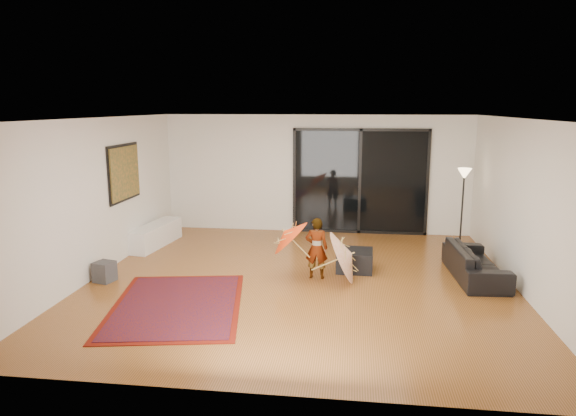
% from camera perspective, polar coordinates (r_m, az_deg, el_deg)
% --- Properties ---
extents(floor, '(7.00, 7.00, 0.00)m').
position_cam_1_polar(floor, '(8.74, 1.36, -8.07)').
color(floor, '#985729').
rests_on(floor, ground).
extents(ceiling, '(7.00, 7.00, 0.00)m').
position_cam_1_polar(ceiling, '(8.24, 1.45, 9.93)').
color(ceiling, white).
rests_on(ceiling, wall_back).
extents(wall_back, '(7.00, 0.00, 7.00)m').
position_cam_1_polar(wall_back, '(11.83, 3.14, 3.78)').
color(wall_back, silver).
rests_on(wall_back, floor).
extents(wall_front, '(7.00, 0.00, 7.00)m').
position_cam_1_polar(wall_front, '(5.02, -2.71, -6.69)').
color(wall_front, silver).
rests_on(wall_front, floor).
extents(wall_left, '(0.00, 7.00, 7.00)m').
position_cam_1_polar(wall_left, '(9.40, -20.33, 1.12)').
color(wall_left, silver).
rests_on(wall_left, floor).
extents(wall_right, '(0.00, 7.00, 7.00)m').
position_cam_1_polar(wall_right, '(8.76, 24.83, 0.07)').
color(wall_right, silver).
rests_on(wall_right, floor).
extents(sliding_door, '(3.06, 0.07, 2.40)m').
position_cam_1_polar(sliding_door, '(11.79, 7.98, 2.92)').
color(sliding_door, black).
rests_on(sliding_door, wall_back).
extents(painting, '(0.04, 1.28, 1.08)m').
position_cam_1_polar(painting, '(10.23, -17.71, 3.77)').
color(painting, black).
rests_on(painting, wall_left).
extents(media_console, '(0.60, 1.67, 0.45)m').
position_cam_1_polar(media_console, '(11.15, -14.50, -2.92)').
color(media_console, white).
rests_on(media_console, floor).
extents(speaker, '(0.36, 0.36, 0.34)m').
position_cam_1_polar(speaker, '(9.18, -19.72, -6.67)').
color(speaker, '#424244').
rests_on(speaker, floor).
extents(persian_rug, '(2.27, 2.87, 0.02)m').
position_cam_1_polar(persian_rug, '(7.88, -12.25, -10.47)').
color(persian_rug, '#5E1108').
rests_on(persian_rug, floor).
extents(sofa, '(0.82, 1.88, 0.54)m').
position_cam_1_polar(sofa, '(9.36, 20.10, -5.71)').
color(sofa, black).
rests_on(sofa, floor).
extents(ottoman, '(0.65, 0.65, 0.36)m').
position_cam_1_polar(ottoman, '(9.30, 7.41, -5.78)').
color(ottoman, black).
rests_on(ottoman, floor).
extents(floor_lamp, '(0.28, 0.28, 1.64)m').
position_cam_1_polar(floor_lamp, '(11.12, 18.94, 2.42)').
color(floor_lamp, black).
rests_on(floor_lamp, floor).
extents(child, '(0.39, 0.26, 1.05)m').
position_cam_1_polar(child, '(8.73, 3.19, -4.47)').
color(child, '#999999').
rests_on(child, floor).
extents(parasol_orange, '(0.66, 0.76, 0.85)m').
position_cam_1_polar(parasol_orange, '(8.68, -0.45, -3.13)').
color(parasol_orange, red).
rests_on(parasol_orange, child).
extents(parasol_white, '(0.56, 0.92, 0.96)m').
position_cam_1_polar(parasol_white, '(8.57, 7.13, -5.00)').
color(parasol_white, white).
rests_on(parasol_white, floor).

